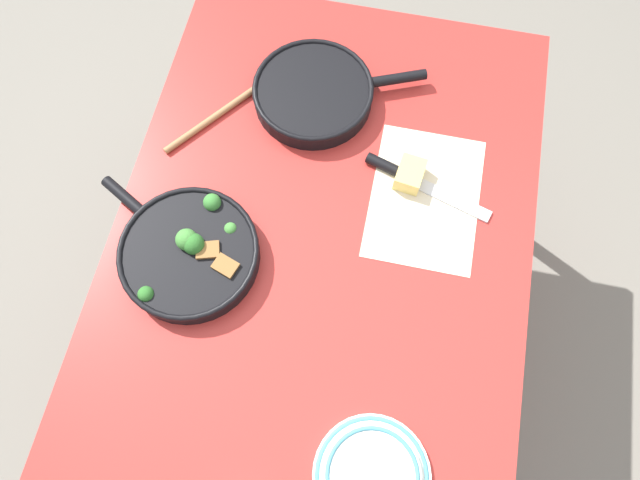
# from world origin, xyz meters

# --- Properties ---
(ground_plane) EXTENTS (14.00, 14.00, 0.00)m
(ground_plane) POSITION_xyz_m (0.00, 0.00, 0.00)
(ground_plane) COLOR slate
(dining_table_red) EXTENTS (1.28, 0.87, 0.75)m
(dining_table_red) POSITION_xyz_m (0.00, 0.00, 0.67)
(dining_table_red) COLOR #B72D28
(dining_table_red) RESTS_ON ground_plane
(skillet_broccoli) EXTENTS (0.29, 0.37, 0.07)m
(skillet_broccoli) POSITION_xyz_m (0.08, -0.25, 0.78)
(skillet_broccoli) COLOR black
(skillet_broccoli) RESTS_ON dining_table_red
(skillet_eggs) EXTENTS (0.27, 0.38, 0.05)m
(skillet_eggs) POSITION_xyz_m (-0.35, -0.08, 0.78)
(skillet_eggs) COLOR black
(skillet_eggs) RESTS_ON dining_table_red
(wooden_spoon) EXTENTS (0.31, 0.24, 0.02)m
(wooden_spoon) POSITION_xyz_m (-0.32, -0.24, 0.76)
(wooden_spoon) COLOR #996B42
(wooden_spoon) RESTS_ON dining_table_red
(parchment_sheet) EXTENTS (0.32, 0.23, 0.00)m
(parchment_sheet) POSITION_xyz_m (-0.15, 0.20, 0.75)
(parchment_sheet) COLOR beige
(parchment_sheet) RESTS_ON dining_table_red
(grater_knife) EXTENTS (0.11, 0.29, 0.02)m
(grater_knife) POSITION_xyz_m (-0.18, 0.16, 0.76)
(grater_knife) COLOR silver
(grater_knife) RESTS_ON dining_table_red
(cheese_block) EXTENTS (0.08, 0.06, 0.04)m
(cheese_block) POSITION_xyz_m (-0.19, 0.16, 0.77)
(cheese_block) COLOR #EACC66
(cheese_block) RESTS_ON dining_table_red
(dinner_plate_stack) EXTENTS (0.21, 0.21, 0.03)m
(dinner_plate_stack) POSITION_xyz_m (0.42, 0.18, 0.77)
(dinner_plate_stack) COLOR silver
(dinner_plate_stack) RESTS_ON dining_table_red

